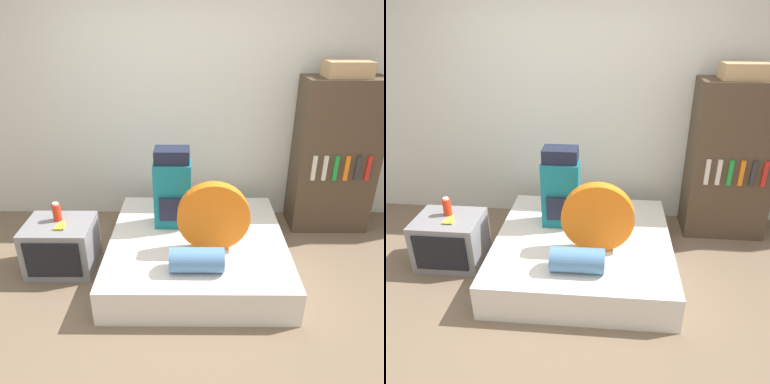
{
  "view_description": "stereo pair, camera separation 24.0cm",
  "coord_description": "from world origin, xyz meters",
  "views": [
    {
      "loc": [
        0.17,
        -2.25,
        2.16
      ],
      "look_at": [
        0.15,
        0.65,
        0.76
      ],
      "focal_mm": 35.0,
      "sensor_mm": 36.0,
      "label": 1
    },
    {
      "loc": [
        0.41,
        -2.24,
        2.16
      ],
      "look_at": [
        0.15,
        0.65,
        0.76
      ],
      "focal_mm": 35.0,
      "sensor_mm": 36.0,
      "label": 2
    }
  ],
  "objects": [
    {
      "name": "banana_bunch",
      "position": [
        -0.99,
        0.55,
        0.48
      ],
      "size": [
        0.12,
        0.16,
        0.03
      ],
      "color": "yellow",
      "rests_on": "television"
    },
    {
      "name": "wall_back",
      "position": [
        0.0,
        1.7,
        1.3
      ],
      "size": [
        8.0,
        0.05,
        2.6
      ],
      "color": "silver",
      "rests_on": "ground_plane"
    },
    {
      "name": "sleeping_roll",
      "position": [
        0.19,
        0.15,
        0.41
      ],
      "size": [
        0.43,
        0.2,
        0.2
      ],
      "color": "teal",
      "rests_on": "bed"
    },
    {
      "name": "bed",
      "position": [
        0.2,
        0.65,
        0.16
      ],
      "size": [
        1.58,
        1.57,
        0.31
      ],
      "color": "silver",
      "rests_on": "ground_plane"
    },
    {
      "name": "cardboard_box",
      "position": [
        1.6,
        1.41,
        1.68
      ],
      "size": [
        0.41,
        0.29,
        0.15
      ],
      "color": "tan",
      "rests_on": "bookshelf"
    },
    {
      "name": "canister",
      "position": [
        -1.06,
        0.66,
        0.55
      ],
      "size": [
        0.07,
        0.07,
        0.17
      ],
      "color": "red",
      "rests_on": "television"
    },
    {
      "name": "backpack",
      "position": [
        -0.03,
        0.88,
        0.68
      ],
      "size": [
        0.34,
        0.26,
        0.76
      ],
      "color": "#14707F",
      "rests_on": "bed"
    },
    {
      "name": "ground_plane",
      "position": [
        0.0,
        0.0,
        0.0
      ],
      "size": [
        16.0,
        16.0,
        0.0
      ],
      "primitive_type": "plane",
      "color": "brown"
    },
    {
      "name": "bookshelf",
      "position": [
        1.63,
        1.42,
        0.8
      ],
      "size": [
        0.81,
        0.45,
        1.61
      ],
      "color": "#473828",
      "rests_on": "ground_plane"
    },
    {
      "name": "television",
      "position": [
        -1.04,
        0.6,
        0.24
      ],
      "size": [
        0.59,
        0.49,
        0.47
      ],
      "color": "gray",
      "rests_on": "ground_plane"
    },
    {
      "name": "tent_bag",
      "position": [
        0.33,
        0.48,
        0.62
      ],
      "size": [
        0.61,
        0.1,
        0.61
      ],
      "color": "orange",
      "rests_on": "bed"
    }
  ]
}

